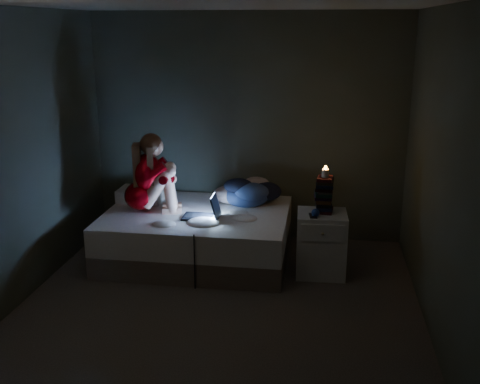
% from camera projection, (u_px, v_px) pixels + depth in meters
% --- Properties ---
extents(floor, '(3.60, 3.80, 0.02)m').
position_uv_depth(floor, '(218.00, 309.00, 5.09)').
color(floor, '#332D29').
rests_on(floor, ground).
extents(ceiling, '(3.60, 3.80, 0.02)m').
position_uv_depth(ceiling, '(214.00, 2.00, 4.35)').
color(ceiling, silver).
rests_on(ceiling, ground).
extents(wall_back, '(3.60, 0.02, 2.60)m').
position_uv_depth(wall_back, '(247.00, 128.00, 6.54)').
color(wall_back, '#363A2B').
rests_on(wall_back, ground).
extents(wall_front, '(3.60, 0.02, 2.60)m').
position_uv_depth(wall_front, '(147.00, 256.00, 2.91)').
color(wall_front, '#363A2B').
rests_on(wall_front, ground).
extents(wall_left, '(0.02, 3.80, 2.60)m').
position_uv_depth(wall_left, '(14.00, 160.00, 4.98)').
color(wall_left, '#363A2B').
rests_on(wall_left, ground).
extents(wall_right, '(0.02, 3.80, 2.60)m').
position_uv_depth(wall_right, '(442.00, 176.00, 4.47)').
color(wall_right, '#363A2B').
rests_on(wall_right, ground).
extents(bed, '(1.93, 1.45, 0.53)m').
position_uv_depth(bed, '(197.00, 235.00, 6.12)').
color(bed, silver).
rests_on(bed, ground).
extents(pillow, '(0.49, 0.35, 0.14)m').
position_uv_depth(pillow, '(141.00, 195.00, 6.41)').
color(pillow, white).
rests_on(pillow, bed).
extents(woman, '(0.59, 0.46, 0.85)m').
position_uv_depth(woman, '(140.00, 173.00, 5.93)').
color(woman, '#A10007').
rests_on(woman, bed).
extents(laptop, '(0.38, 0.27, 0.26)m').
position_uv_depth(laptop, '(200.00, 206.00, 5.81)').
color(laptop, black).
rests_on(laptop, bed).
extents(clothes_pile, '(0.63, 0.55, 0.32)m').
position_uv_depth(clothes_pile, '(246.00, 191.00, 6.25)').
color(clothes_pile, navy).
rests_on(clothes_pile, bed).
extents(nightstand, '(0.51, 0.45, 0.65)m').
position_uv_depth(nightstand, '(321.00, 244.00, 5.72)').
color(nightstand, silver).
rests_on(nightstand, ground).
extents(book_stack, '(0.19, 0.25, 0.32)m').
position_uv_depth(book_stack, '(324.00, 196.00, 5.64)').
color(book_stack, black).
rests_on(book_stack, nightstand).
extents(candle, '(0.07, 0.07, 0.08)m').
position_uv_depth(candle, '(325.00, 177.00, 5.58)').
color(candle, beige).
rests_on(candle, book_stack).
extents(phone, '(0.08, 0.15, 0.01)m').
position_uv_depth(phone, '(312.00, 216.00, 5.54)').
color(phone, black).
rests_on(phone, nightstand).
extents(blue_orb, '(0.08, 0.08, 0.08)m').
position_uv_depth(blue_orb, '(315.00, 213.00, 5.51)').
color(blue_orb, navy).
rests_on(blue_orb, nightstand).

